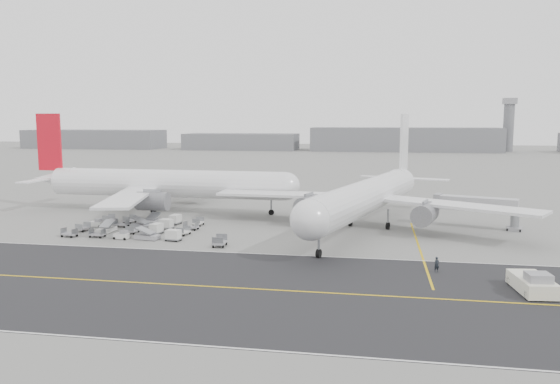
% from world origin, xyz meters
% --- Properties ---
extents(ground, '(700.00, 700.00, 0.00)m').
position_xyz_m(ground, '(0.00, 0.00, 0.00)').
color(ground, gray).
rests_on(ground, ground).
extents(taxiway, '(220.00, 59.00, 0.03)m').
position_xyz_m(taxiway, '(5.02, -17.98, 0.01)').
color(taxiway, '#262628').
rests_on(taxiway, ground).
extents(horizon_buildings, '(520.00, 28.00, 28.00)m').
position_xyz_m(horizon_buildings, '(30.00, 260.00, 0.00)').
color(horizon_buildings, slate).
rests_on(horizon_buildings, ground).
extents(control_tower, '(7.00, 7.00, 31.25)m').
position_xyz_m(control_tower, '(100.00, 265.00, 16.25)').
color(control_tower, slate).
rests_on(control_tower, ground).
extents(airliner_a, '(58.04, 57.38, 20.01)m').
position_xyz_m(airliner_a, '(-19.81, 29.63, 5.77)').
color(airliner_a, white).
rests_on(airliner_a, ground).
extents(airliner_b, '(55.11, 56.29, 19.93)m').
position_xyz_m(airliner_b, '(22.37, 19.13, 5.74)').
color(airliner_b, white).
rests_on(airliner_b, ground).
extents(pushback_tug, '(4.05, 9.14, 2.58)m').
position_xyz_m(pushback_tug, '(40.52, -14.06, 1.06)').
color(pushback_tug, silver).
rests_on(pushback_tug, ground).
extents(jet_bridge, '(14.74, 7.00, 5.55)m').
position_xyz_m(jet_bridge, '(40.96, 22.95, 3.87)').
color(jet_bridge, gray).
rests_on(jet_bridge, ground).
extents(gse_cluster, '(27.11, 22.57, 1.84)m').
position_xyz_m(gse_cluster, '(-16.19, 10.08, 0.00)').
color(gse_cluster, '#939297').
rests_on(gse_cluster, ground).
extents(stray_dolly, '(1.82, 2.85, 1.72)m').
position_xyz_m(stray_dolly, '(0.79, 1.25, 0.00)').
color(stray_dolly, silver).
rests_on(stray_dolly, ground).
extents(ground_crew_a, '(0.83, 0.71, 1.93)m').
position_xyz_m(ground_crew_a, '(31.11, -7.51, 0.97)').
color(ground_crew_a, black).
rests_on(ground_crew_a, ground).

